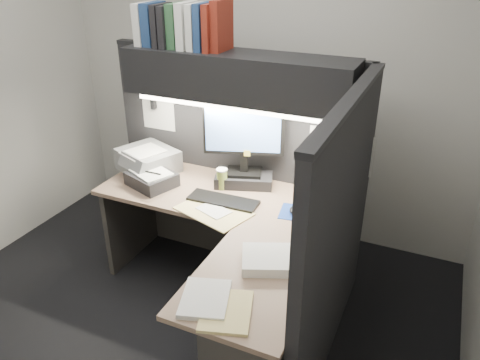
# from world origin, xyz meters

# --- Properties ---
(floor) EXTENTS (3.50, 3.50, 0.00)m
(floor) POSITION_xyz_m (0.00, 0.00, 0.00)
(floor) COLOR black
(floor) RESTS_ON ground
(wall_back) EXTENTS (3.50, 0.04, 2.70)m
(wall_back) POSITION_xyz_m (0.00, 1.50, 1.35)
(wall_back) COLOR beige
(wall_back) RESTS_ON floor
(partition_back) EXTENTS (1.90, 0.06, 1.60)m
(partition_back) POSITION_xyz_m (0.03, 0.93, 0.80)
(partition_back) COLOR black
(partition_back) RESTS_ON floor
(partition_right) EXTENTS (0.06, 1.50, 1.60)m
(partition_right) POSITION_xyz_m (0.98, 0.18, 0.80)
(partition_right) COLOR black
(partition_right) RESTS_ON floor
(desk) EXTENTS (1.70, 1.53, 0.73)m
(desk) POSITION_xyz_m (0.43, -0.00, 0.44)
(desk) COLOR #8B6C58
(desk) RESTS_ON floor
(overhead_shelf) EXTENTS (1.55, 0.34, 0.30)m
(overhead_shelf) POSITION_xyz_m (0.12, 0.75, 1.50)
(overhead_shelf) COLOR black
(overhead_shelf) RESTS_ON partition_back
(task_light_tube) EXTENTS (1.32, 0.04, 0.04)m
(task_light_tube) POSITION_xyz_m (0.12, 0.61, 1.33)
(task_light_tube) COLOR white
(task_light_tube) RESTS_ON overhead_shelf
(monitor) EXTENTS (0.54, 0.36, 0.60)m
(monitor) POSITION_xyz_m (0.17, 0.76, 0.97)
(monitor) COLOR black
(monitor) RESTS_ON desk
(keyboard) EXTENTS (0.48, 0.17, 0.02)m
(keyboard) POSITION_xyz_m (0.16, 0.46, 0.74)
(keyboard) COLOR black
(keyboard) RESTS_ON desk
(mousepad) EXTENTS (0.25, 0.24, 0.00)m
(mousepad) POSITION_xyz_m (0.66, 0.52, 0.73)
(mousepad) COLOR navy
(mousepad) RESTS_ON desk
(mouse) EXTENTS (0.08, 0.11, 0.04)m
(mouse) POSITION_xyz_m (0.64, 0.52, 0.75)
(mouse) COLOR black
(mouse) RESTS_ON mousepad
(telephone) EXTENTS (0.26, 0.27, 0.09)m
(telephone) POSITION_xyz_m (0.79, 0.66, 0.78)
(telephone) COLOR #C0B894
(telephone) RESTS_ON desk
(coffee_cup) EXTENTS (0.09, 0.09, 0.14)m
(coffee_cup) POSITION_xyz_m (0.06, 0.63, 0.80)
(coffee_cup) COLOR #B2B749
(coffee_cup) RESTS_ON desk
(printer) EXTENTS (0.50, 0.47, 0.16)m
(printer) POSITION_xyz_m (-0.58, 0.68, 0.81)
(printer) COLOR gray
(printer) RESTS_ON desk
(notebook_stack) EXTENTS (0.38, 0.35, 0.09)m
(notebook_stack) POSITION_xyz_m (-0.41, 0.47, 0.78)
(notebook_stack) COLOR black
(notebook_stack) RESTS_ON desk
(open_folder) EXTENTS (0.52, 0.42, 0.01)m
(open_folder) POSITION_xyz_m (0.16, 0.32, 0.73)
(open_folder) COLOR #E3D080
(open_folder) RESTS_ON desk
(paper_stack_a) EXTENTS (0.36, 0.34, 0.06)m
(paper_stack_a) POSITION_xyz_m (0.68, -0.05, 0.76)
(paper_stack_a) COLOR white
(paper_stack_a) RESTS_ON desk
(paper_stack_b) EXTENTS (0.30, 0.33, 0.03)m
(paper_stack_b) POSITION_xyz_m (0.51, -0.45, 0.74)
(paper_stack_b) COLOR white
(paper_stack_b) RESTS_ON desk
(manila_stack) EXTENTS (0.31, 0.35, 0.02)m
(manila_stack) POSITION_xyz_m (0.63, -0.48, 0.74)
(manila_stack) COLOR #E3D080
(manila_stack) RESTS_ON desk
(binder_row) EXTENTS (0.62, 0.26, 0.31)m
(binder_row) POSITION_xyz_m (-0.26, 0.75, 1.79)
(binder_row) COLOR silver
(binder_row) RESTS_ON overhead_shelf
(pinned_papers) EXTENTS (1.76, 1.31, 0.51)m
(pinned_papers) POSITION_xyz_m (0.42, 0.56, 1.05)
(pinned_papers) COLOR white
(pinned_papers) RESTS_ON partition_back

